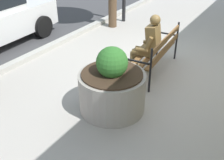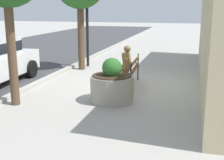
% 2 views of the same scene
% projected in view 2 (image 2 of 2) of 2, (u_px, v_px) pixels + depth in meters
% --- Properties ---
extents(ground_plane, '(80.00, 80.00, 0.00)m').
position_uv_depth(ground_plane, '(128.00, 84.00, 10.24)').
color(ground_plane, '#ADA8A0').
extents(curb_stone, '(60.00, 0.20, 0.12)m').
position_uv_depth(curb_stone, '(50.00, 77.00, 10.97)').
color(curb_stone, '#B2AFA8').
rests_on(curb_stone, ground).
extents(building_wall_behind, '(12.00, 0.50, 4.05)m').
position_uv_depth(building_wall_behind, '(211.00, 22.00, 10.50)').
color(building_wall_behind, '#C6B78C').
rests_on(building_wall_behind, ground).
extents(park_bench, '(1.83, 0.64, 0.95)m').
position_uv_depth(park_bench, '(130.00, 70.00, 9.87)').
color(park_bench, brown).
rests_on(park_bench, ground).
extents(bronze_statue_seated, '(0.62, 0.80, 1.37)m').
position_uv_depth(bronze_statue_seated, '(122.00, 67.00, 9.74)').
color(bronze_statue_seated, brown).
rests_on(bronze_statue_seated, ground).
extents(concrete_planter, '(1.19, 1.19, 1.21)m').
position_uv_depth(concrete_planter, '(112.00, 85.00, 8.31)').
color(concrete_planter, gray).
rests_on(concrete_planter, ground).
extents(lamp_post, '(0.32, 0.32, 3.90)m').
position_uv_depth(lamp_post, '(87.00, 7.00, 12.72)').
color(lamp_post, black).
rests_on(lamp_post, ground).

